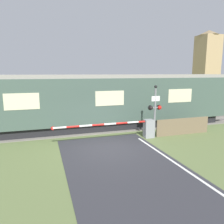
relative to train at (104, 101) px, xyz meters
The scene contains 7 objects.
ground_plane 4.80m from the train, 103.39° to the right, with size 80.00×80.00×0.00m, color #5B6B3D.
track_bed 2.22m from the train, behind, with size 36.00×3.20×0.13m.
train is the anchor object (origin of this frame).
crossing_barrier 3.74m from the train, 65.73° to the right, with size 6.21×0.44×1.16m.
signal_post 4.07m from the train, 55.80° to the right, with size 0.89×0.26×3.29m.
distant_building 27.31m from the train, 34.95° to the left, with size 3.47×3.47×10.86m.
roadside_fence 5.71m from the train, 36.09° to the right, with size 3.90×0.06×1.10m.
Camera 1 is at (-3.26, -10.89, 4.04)m, focal length 35.00 mm.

